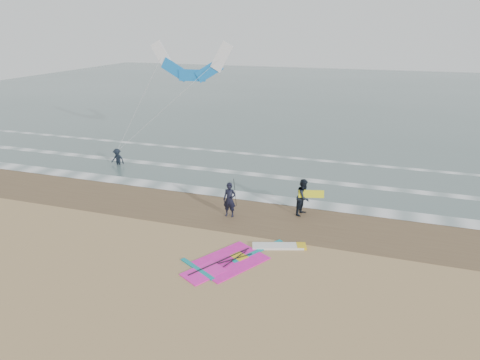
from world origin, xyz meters
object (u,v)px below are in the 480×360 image
(surf_kite, at_px, (191,66))
(person_wading, at_px, (117,155))
(windsurf_rig, at_px, (244,257))
(person_standing, at_px, (230,200))
(person_walking, at_px, (304,197))

(surf_kite, bearing_deg, person_wading, -155.11)
(person_wading, distance_m, surf_kite, 8.13)
(windsurf_rig, bearing_deg, person_standing, 117.73)
(windsurf_rig, xyz_separation_m, person_wading, (-12.44, 9.42, 0.75))
(windsurf_rig, relative_size, person_wading, 3.16)
(windsurf_rig, height_order, surf_kite, surf_kite)
(person_wading, bearing_deg, person_standing, -27.24)
(surf_kite, bearing_deg, windsurf_rig, -57.38)
(person_standing, bearing_deg, person_walking, 20.58)
(person_standing, height_order, person_walking, person_walking)
(person_standing, relative_size, person_walking, 0.95)
(person_standing, height_order, person_wading, person_standing)
(windsurf_rig, xyz_separation_m, person_standing, (-2.00, 3.81, 0.89))
(person_standing, bearing_deg, windsurf_rig, -63.88)
(person_standing, bearing_deg, surf_kite, 123.18)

